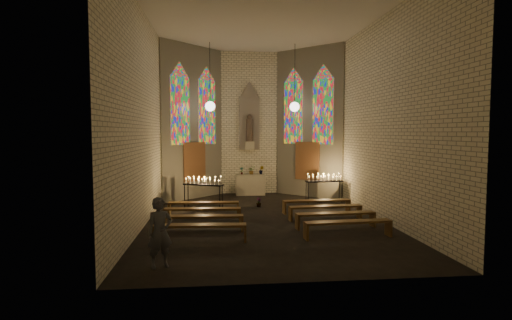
{
  "coord_description": "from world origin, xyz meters",
  "views": [
    {
      "loc": [
        -1.68,
        -13.79,
        3.06
      ],
      "look_at": [
        -0.17,
        1.03,
        2.01
      ],
      "focal_mm": 28.0,
      "sensor_mm": 36.0,
      "label": 1
    }
  ],
  "objects_px": {
    "votive_stand_left": "(203,182)",
    "aisle_flower_pot": "(259,202)",
    "altar": "(250,185)",
    "visitor": "(160,233)",
    "votive_stand_right": "(324,179)"
  },
  "relations": [
    {
      "from": "altar",
      "to": "visitor",
      "type": "distance_m",
      "value": 10.64
    },
    {
      "from": "votive_stand_left",
      "to": "visitor",
      "type": "distance_m",
      "value": 7.11
    },
    {
      "from": "votive_stand_right",
      "to": "visitor",
      "type": "bearing_deg",
      "value": -131.96
    },
    {
      "from": "aisle_flower_pot",
      "to": "votive_stand_left",
      "type": "bearing_deg",
      "value": 179.55
    },
    {
      "from": "votive_stand_left",
      "to": "altar",
      "type": "bearing_deg",
      "value": 79.59
    },
    {
      "from": "aisle_flower_pot",
      "to": "votive_stand_left",
      "type": "relative_size",
      "value": 0.22
    },
    {
      "from": "aisle_flower_pot",
      "to": "visitor",
      "type": "relative_size",
      "value": 0.23
    },
    {
      "from": "aisle_flower_pot",
      "to": "votive_stand_left",
      "type": "xyz_separation_m",
      "value": [
        -2.25,
        0.02,
        0.85
      ]
    },
    {
      "from": "altar",
      "to": "votive_stand_left",
      "type": "distance_m",
      "value": 3.87
    },
    {
      "from": "votive_stand_right",
      "to": "visitor",
      "type": "distance_m",
      "value": 9.77
    },
    {
      "from": "votive_stand_left",
      "to": "aisle_flower_pot",
      "type": "bearing_deg",
      "value": 23.67
    },
    {
      "from": "votive_stand_left",
      "to": "votive_stand_right",
      "type": "bearing_deg",
      "value": 31.77
    },
    {
      "from": "aisle_flower_pot",
      "to": "votive_stand_right",
      "type": "relative_size",
      "value": 0.23
    },
    {
      "from": "votive_stand_left",
      "to": "visitor",
      "type": "xyz_separation_m",
      "value": [
        -0.77,
        -7.06,
        -0.24
      ]
    },
    {
      "from": "altar",
      "to": "votive_stand_right",
      "type": "distance_m",
      "value": 3.92
    }
  ]
}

